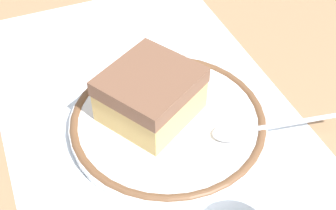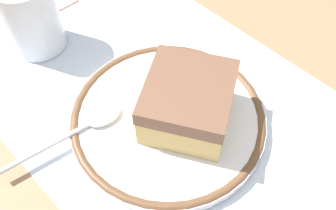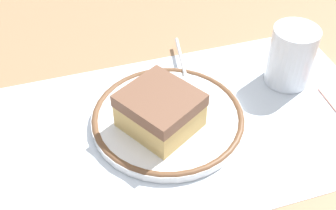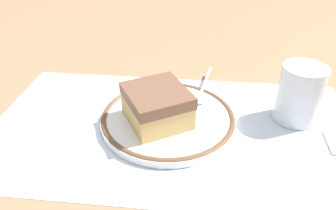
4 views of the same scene
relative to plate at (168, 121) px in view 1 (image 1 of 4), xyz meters
The scene contains 5 objects.
ground_plane 0.02m from the plate, 128.47° to the left, with size 2.40×2.40×0.00m, color #9E7551.
placemat 0.02m from the plate, 128.47° to the left, with size 0.56×0.31×0.00m, color silver.
plate is the anchor object (origin of this frame).
cake_slice 0.04m from the plate, 41.25° to the left, with size 0.12×0.12×0.05m.
spoon 0.08m from the plate, 125.88° to the right, with size 0.04×0.13×0.01m.
Camera 1 is at (-0.29, 0.11, 0.36)m, focal length 49.18 mm.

